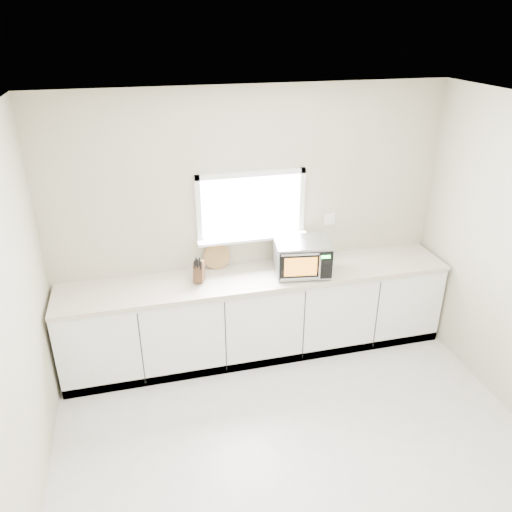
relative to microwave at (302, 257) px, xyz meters
name	(u,v)px	position (x,y,z in m)	size (l,w,h in m)	color
ground	(312,478)	(-0.43, -1.63, -1.10)	(4.00, 4.00, 0.00)	beige
back_wall	(251,223)	(-0.43, 0.37, 0.26)	(4.00, 0.17, 2.70)	#C1B899
cabinets	(258,315)	(-0.43, 0.07, -0.66)	(3.92, 0.60, 0.88)	white
countertop	(258,277)	(-0.43, 0.06, -0.20)	(3.92, 0.64, 0.04)	beige
microwave	(302,257)	(0.00, 0.00, 0.00)	(0.59, 0.50, 0.35)	black
knife_block	(199,271)	(-1.02, 0.07, -0.06)	(0.15, 0.21, 0.28)	#4A2C1A
cutting_board	(217,256)	(-0.80, 0.31, -0.05)	(0.27, 0.27, 0.02)	#A3773F
coffee_grinder	(308,256)	(0.12, 0.14, -0.07)	(0.16, 0.16, 0.22)	#AAACB1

